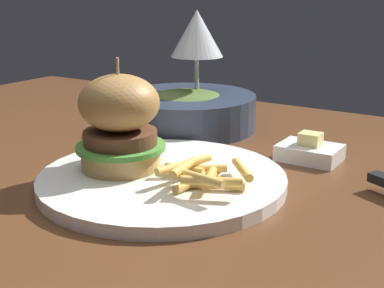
{
  "coord_description": "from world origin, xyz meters",
  "views": [
    {
      "loc": [
        0.34,
        -0.51,
        0.95
      ],
      "look_at": [
        0.03,
        -0.03,
        0.78
      ],
      "focal_mm": 50.0,
      "sensor_mm": 36.0,
      "label": 1
    }
  ],
  "objects": [
    {
      "name": "butter_dish",
      "position": [
        0.12,
        0.11,
        0.75
      ],
      "size": [
        0.08,
        0.06,
        0.04
      ],
      "color": "white",
      "rests_on": "dining_table"
    },
    {
      "name": "burger_sandwich",
      "position": [
        -0.04,
        -0.07,
        0.81
      ],
      "size": [
        0.1,
        0.1,
        0.13
      ],
      "color": "tan",
      "rests_on": "main_plate"
    },
    {
      "name": "main_plate",
      "position": [
        0.01,
        -0.06,
        0.75
      ],
      "size": [
        0.27,
        0.27,
        0.01
      ],
      "primitive_type": "cylinder",
      "color": "white",
      "rests_on": "dining_table"
    },
    {
      "name": "wine_glass",
      "position": [
        -0.1,
        0.19,
        0.88
      ],
      "size": [
        0.08,
        0.08,
        0.18
      ],
      "color": "silver",
      "rests_on": "dining_table"
    },
    {
      "name": "soup_bowl",
      "position": [
        -0.1,
        0.16,
        0.77
      ],
      "size": [
        0.21,
        0.21,
        0.06
      ],
      "color": "#2D384C",
      "rests_on": "dining_table"
    },
    {
      "name": "fries_pile",
      "position": [
        0.07,
        -0.07,
        0.77
      ],
      "size": [
        0.11,
        0.1,
        0.03
      ],
      "color": "#EABC5B",
      "rests_on": "main_plate"
    },
    {
      "name": "dining_table",
      "position": [
        0.0,
        0.0,
        0.65
      ],
      "size": [
        1.31,
        0.8,
        0.74
      ],
      "color": "#56331C",
      "rests_on": "ground"
    }
  ]
}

